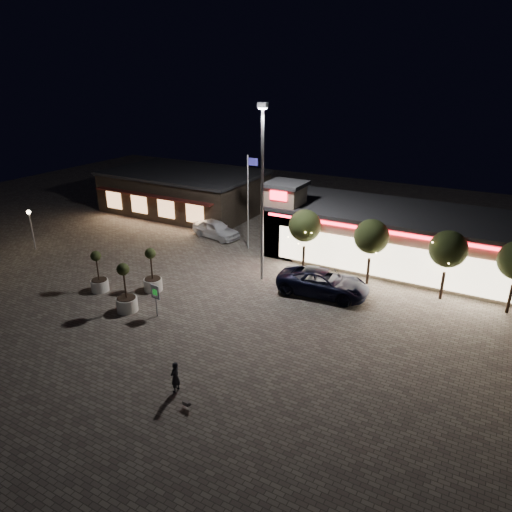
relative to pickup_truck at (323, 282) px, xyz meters
The scene contains 17 objects.
ground 10.43m from the pickup_truck, 130.93° to the right, with size 90.00×90.00×0.00m, color #73695D.
retail_building 8.51m from the pickup_truck, 71.29° to the left, with size 20.40×8.40×6.10m.
restaurant_building 24.12m from the pickup_truck, 149.78° to the left, with size 16.40×11.00×4.30m.
floodlight_pole 7.81m from the pickup_truck, behind, with size 0.60×0.40×12.38m.
flagpole 10.84m from the pickup_truck, 149.43° to the left, with size 0.95×0.10×8.00m.
lamp_post_west 25.16m from the pickup_truck, behind, with size 0.36×0.36×3.48m.
string_tree_a 5.01m from the pickup_truck, 131.75° to the left, with size 2.42×2.42×4.79m.
string_tree_b 4.69m from the pickup_truck, 55.16° to the left, with size 2.42×2.42×4.79m.
string_tree_c 8.30m from the pickup_truck, 23.64° to the left, with size 2.42×2.42×4.79m.
pickup_truck is the anchor object (origin of this frame).
white_sedan 14.21m from the pickup_truck, 154.36° to the left, with size 1.92×4.78×1.63m, color white.
pedestrian 13.27m from the pickup_truck, 100.36° to the right, with size 0.57×0.38×1.58m, color black.
dog 13.86m from the pickup_truck, 94.78° to the right, with size 0.47×0.19×0.25m.
planter_left 15.43m from the pickup_truck, 152.98° to the right, with size 1.20×1.20×2.96m.
planter_mid 12.99m from the pickup_truck, 140.59° to the right, with size 1.33×1.33×3.27m.
planter_right 11.75m from the pickup_truck, 153.99° to the right, with size 1.27×1.27×3.13m.
valet_sign 11.19m from the pickup_truck, 135.07° to the right, with size 0.70×0.16×2.13m.
Camera 1 is at (16.35, -18.96, 14.09)m, focal length 32.00 mm.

